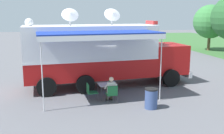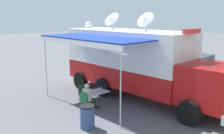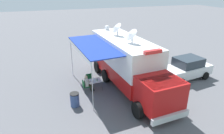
{
  "view_description": "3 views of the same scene",
  "coord_description": "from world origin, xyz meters",
  "px_view_note": "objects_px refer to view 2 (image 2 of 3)",
  "views": [
    {
      "loc": [
        14.78,
        -1.73,
        4.13
      ],
      "look_at": [
        0.59,
        1.13,
        1.22
      ],
      "focal_mm": 42.66,
      "sensor_mm": 36.0,
      "label": 1
    },
    {
      "loc": [
        9.09,
        9.58,
        4.27
      ],
      "look_at": [
        0.44,
        -0.71,
        1.45
      ],
      "focal_mm": 39.58,
      "sensor_mm": 36.0,
      "label": 2
    },
    {
      "loc": [
        5.33,
        13.02,
        7.16
      ],
      "look_at": [
        0.87,
        -0.08,
        1.34
      ],
      "focal_mm": 31.72,
      "sensor_mm": 36.0,
      "label": 3
    }
  ],
  "objects_px": {
    "folding_chair_beside_table": "(84,92)",
    "seated_responder": "(89,96)",
    "water_bottle": "(101,89)",
    "folding_chair_at_table": "(86,99)",
    "trash_bin": "(87,117)",
    "folding_table": "(98,92)",
    "command_truck": "(137,61)",
    "car_behind_truck": "(195,69)"
  },
  "relations": [
    {
      "from": "seated_responder",
      "to": "trash_bin",
      "type": "distance_m",
      "value": 1.98
    },
    {
      "from": "water_bottle",
      "to": "trash_bin",
      "type": "relative_size",
      "value": 0.25
    },
    {
      "from": "folding_table",
      "to": "folding_chair_at_table",
      "type": "height_order",
      "value": "folding_chair_at_table"
    },
    {
      "from": "trash_bin",
      "to": "folding_table",
      "type": "bearing_deg",
      "value": -136.94
    },
    {
      "from": "water_bottle",
      "to": "folding_chair_beside_table",
      "type": "height_order",
      "value": "water_bottle"
    },
    {
      "from": "folding_chair_beside_table",
      "to": "trash_bin",
      "type": "bearing_deg",
      "value": 58.87
    },
    {
      "from": "command_truck",
      "to": "folding_chair_beside_table",
      "type": "relative_size",
      "value": 11.1
    },
    {
      "from": "folding_chair_at_table",
      "to": "trash_bin",
      "type": "bearing_deg",
      "value": 57.96
    },
    {
      "from": "car_behind_truck",
      "to": "trash_bin",
      "type": "bearing_deg",
      "value": 6.95
    },
    {
      "from": "folding_chair_at_table",
      "to": "folding_chair_beside_table",
      "type": "relative_size",
      "value": 1.0
    },
    {
      "from": "folding_table",
      "to": "folding_chair_beside_table",
      "type": "distance_m",
      "value": 0.9
    },
    {
      "from": "folding_chair_at_table",
      "to": "car_behind_truck",
      "type": "bearing_deg",
      "value": 176.87
    },
    {
      "from": "folding_chair_beside_table",
      "to": "car_behind_truck",
      "type": "bearing_deg",
      "value": 169.72
    },
    {
      "from": "folding_table",
      "to": "folding_chair_beside_table",
      "type": "relative_size",
      "value": 0.99
    },
    {
      "from": "water_bottle",
      "to": "folding_chair_at_table",
      "type": "relative_size",
      "value": 0.26
    },
    {
      "from": "folding_chair_beside_table",
      "to": "seated_responder",
      "type": "bearing_deg",
      "value": 69.51
    },
    {
      "from": "folding_table",
      "to": "folding_chair_beside_table",
      "type": "xyz_separation_m",
      "value": [
        0.26,
        -0.85,
        -0.16
      ]
    },
    {
      "from": "water_bottle",
      "to": "car_behind_truck",
      "type": "distance_m",
      "value": 7.37
    },
    {
      "from": "command_truck",
      "to": "folding_chair_beside_table",
      "type": "bearing_deg",
      "value": -22.36
    },
    {
      "from": "trash_bin",
      "to": "car_behind_truck",
      "type": "xyz_separation_m",
      "value": [
        -9.2,
        -1.12,
        0.42
      ]
    },
    {
      "from": "command_truck",
      "to": "folding_table",
      "type": "bearing_deg",
      "value": -5.56
    },
    {
      "from": "folding_table",
      "to": "water_bottle",
      "type": "distance_m",
      "value": 0.24
    },
    {
      "from": "command_truck",
      "to": "car_behind_truck",
      "type": "bearing_deg",
      "value": 176.44
    },
    {
      "from": "command_truck",
      "to": "trash_bin",
      "type": "distance_m",
      "value": 4.63
    },
    {
      "from": "car_behind_truck",
      "to": "command_truck",
      "type": "bearing_deg",
      "value": -3.56
    },
    {
      "from": "folding_table",
      "to": "trash_bin",
      "type": "height_order",
      "value": "trash_bin"
    },
    {
      "from": "water_bottle",
      "to": "seated_responder",
      "type": "xyz_separation_m",
      "value": [
        0.67,
        -0.08,
        -0.18
      ]
    },
    {
      "from": "water_bottle",
      "to": "seated_responder",
      "type": "distance_m",
      "value": 0.7
    },
    {
      "from": "folding_chair_beside_table",
      "to": "seated_responder",
      "type": "xyz_separation_m",
      "value": [
        0.35,
        0.93,
        0.14
      ]
    },
    {
      "from": "folding_chair_at_table",
      "to": "seated_responder",
      "type": "relative_size",
      "value": 0.7
    },
    {
      "from": "water_bottle",
      "to": "command_truck",
      "type": "bearing_deg",
      "value": 178.37
    },
    {
      "from": "water_bottle",
      "to": "car_behind_truck",
      "type": "xyz_separation_m",
      "value": [
        -7.36,
        0.38,
        0.05
      ]
    },
    {
      "from": "command_truck",
      "to": "folding_chair_at_table",
      "type": "relative_size",
      "value": 11.1
    },
    {
      "from": "folding_table",
      "to": "folding_chair_at_table",
      "type": "xyz_separation_m",
      "value": [
        0.8,
        0.09,
        -0.16
      ]
    },
    {
      "from": "folding_chair_beside_table",
      "to": "car_behind_truck",
      "type": "xyz_separation_m",
      "value": [
        -7.69,
        1.39,
        0.37
      ]
    },
    {
      "from": "water_bottle",
      "to": "trash_bin",
      "type": "bearing_deg",
      "value": 39.14
    },
    {
      "from": "seated_responder",
      "to": "car_behind_truck",
      "type": "relative_size",
      "value": 0.28
    },
    {
      "from": "command_truck",
      "to": "trash_bin",
      "type": "height_order",
      "value": "command_truck"
    },
    {
      "from": "command_truck",
      "to": "car_behind_truck",
      "type": "relative_size",
      "value": 2.19
    },
    {
      "from": "seated_responder",
      "to": "trash_bin",
      "type": "height_order",
      "value": "seated_responder"
    },
    {
      "from": "folding_table",
      "to": "water_bottle",
      "type": "height_order",
      "value": "water_bottle"
    },
    {
      "from": "folding_chair_at_table",
      "to": "car_behind_truck",
      "type": "height_order",
      "value": "car_behind_truck"
    }
  ]
}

